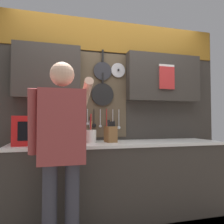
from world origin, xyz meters
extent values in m
cube|color=#38332D|center=(0.00, 0.00, 0.45)|extent=(2.37, 0.59, 0.89)
cube|color=white|center=(0.00, 0.00, 0.91)|extent=(2.40, 0.62, 0.03)
cube|color=#38332D|center=(0.00, 0.31, 1.23)|extent=(2.97, 0.04, 2.46)
cube|color=#99661E|center=(0.00, 0.28, 2.25)|extent=(2.93, 0.02, 0.41)
cube|color=#38332D|center=(-0.81, 0.21, 1.74)|extent=(0.75, 0.16, 0.62)
cube|color=#38332D|center=(0.68, 0.21, 1.74)|extent=(1.01, 0.16, 0.62)
cube|color=brown|center=(-0.13, 0.29, 1.49)|extent=(0.61, 0.01, 1.06)
cylinder|color=#2D2D33|center=(-0.14, 0.26, 1.79)|extent=(0.23, 0.02, 0.23)
cube|color=black|center=(-0.14, 0.25, 1.98)|extent=(0.02, 0.02, 0.15)
cylinder|color=black|center=(-0.14, 0.26, 1.50)|extent=(0.28, 0.02, 0.28)
cube|color=black|center=(-0.14, 0.25, 1.70)|extent=(0.02, 0.02, 0.13)
cylinder|color=silver|center=(0.06, 0.26, 1.81)|extent=(0.18, 0.01, 0.18)
sphere|color=black|center=(0.06, 0.24, 1.81)|extent=(0.03, 0.03, 0.03)
cylinder|color=silver|center=(-0.33, 0.26, 1.23)|extent=(0.01, 0.01, 0.17)
ellipsoid|color=silver|center=(-0.33, 0.26, 1.13)|extent=(0.04, 0.01, 0.03)
cylinder|color=black|center=(-0.25, 0.26, 1.22)|extent=(0.01, 0.01, 0.19)
ellipsoid|color=black|center=(-0.25, 0.26, 1.11)|extent=(0.06, 0.01, 0.05)
cylinder|color=silver|center=(-0.17, 0.26, 1.21)|extent=(0.01, 0.01, 0.20)
ellipsoid|color=silver|center=(-0.17, 0.26, 1.10)|extent=(0.04, 0.01, 0.03)
cylinder|color=red|center=(-0.09, 0.26, 1.20)|extent=(0.01, 0.01, 0.22)
ellipsoid|color=red|center=(-0.09, 0.26, 1.07)|extent=(0.06, 0.01, 0.05)
cylinder|color=silver|center=(-0.01, 0.26, 1.20)|extent=(0.01, 0.01, 0.23)
ellipsoid|color=silver|center=(-0.01, 0.26, 1.07)|extent=(0.05, 0.01, 0.05)
cylinder|color=silver|center=(0.07, 0.26, 1.20)|extent=(0.01, 0.01, 0.22)
ellipsoid|color=silver|center=(0.07, 0.26, 1.08)|extent=(0.04, 0.01, 0.04)
cube|color=white|center=(0.67, 0.12, 1.74)|extent=(0.22, 0.02, 0.30)
cube|color=red|center=(0.67, 0.11, 1.72)|extent=(0.21, 0.02, 0.29)
cube|color=red|center=(-0.87, 0.03, 1.07)|extent=(0.50, 0.39, 0.29)
cube|color=black|center=(-0.92, -0.17, 1.07)|extent=(0.28, 0.01, 0.18)
cube|color=#333338|center=(-0.69, -0.17, 1.07)|extent=(0.11, 0.01, 0.22)
cube|color=brown|center=(-0.10, 0.03, 1.01)|extent=(0.13, 0.16, 0.18)
cylinder|color=black|center=(-0.14, 0.00, 1.14)|extent=(0.02, 0.03, 0.07)
cylinder|color=black|center=(-0.12, 0.00, 1.14)|extent=(0.02, 0.03, 0.08)
cylinder|color=black|center=(-0.11, 0.00, 1.13)|extent=(0.02, 0.03, 0.06)
cylinder|color=black|center=(-0.09, 0.00, 1.13)|extent=(0.02, 0.03, 0.06)
cylinder|color=black|center=(-0.08, 0.00, 1.13)|extent=(0.02, 0.02, 0.06)
cylinder|color=black|center=(-0.06, 0.00, 1.14)|extent=(0.02, 0.03, 0.07)
cylinder|color=white|center=(-0.33, 0.03, 0.99)|extent=(0.11, 0.11, 0.14)
cylinder|color=red|center=(-0.33, 0.03, 1.11)|extent=(0.02, 0.03, 0.27)
cylinder|color=silver|center=(-0.33, 0.05, 1.07)|extent=(0.04, 0.02, 0.19)
cylinder|color=black|center=(-0.33, 0.03, 1.10)|extent=(0.03, 0.02, 0.23)
cylinder|color=tan|center=(-0.33, 0.03, 1.07)|extent=(0.03, 0.04, 0.18)
cylinder|color=tan|center=(-0.33, 0.03, 1.07)|extent=(0.02, 0.04, 0.18)
cylinder|color=#383842|center=(-0.76, -0.52, 0.41)|extent=(0.12, 0.12, 0.82)
cylinder|color=#383842|center=(-0.58, -0.52, 0.41)|extent=(0.12, 0.12, 0.82)
cube|color=#993D3D|center=(-0.67, -0.52, 1.12)|extent=(0.38, 0.22, 0.61)
sphere|color=#DBAD8E|center=(-0.67, -0.52, 1.56)|extent=(0.20, 0.20, 0.20)
cylinder|color=#993D3D|center=(-0.90, -0.50, 1.16)|extent=(0.08, 0.18, 0.55)
cylinder|color=#DBAD8E|center=(-0.44, -0.28, 1.41)|extent=(0.08, 0.53, 0.29)
camera|label=1|loc=(-0.74, -2.39, 1.17)|focal=35.00mm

